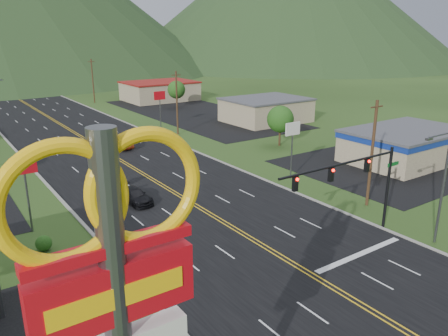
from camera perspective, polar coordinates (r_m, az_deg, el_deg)
pylon_sign at (r=10.62m, az=-13.60°, el=-20.43°), size 4.32×0.60×14.00m
traffic_signal at (r=34.56m, az=17.03°, el=-0.99°), size 13.10×0.43×7.00m
streetlight_east at (r=36.36m, az=26.57°, el=-1.45°), size 3.28×0.25×9.00m
building_east_near at (r=60.12m, az=22.71°, el=2.99°), size 15.40×10.40×4.10m
building_east_mid at (r=81.12m, az=5.51°, el=7.58°), size 14.40×11.40×4.30m
building_east_far at (r=108.06m, az=-8.37°, el=9.94°), size 16.40×12.40×4.50m
pole_sign_west_a at (r=38.00m, az=-24.62°, el=-0.64°), size 2.00×0.18×6.40m
pole_sign_east_a at (r=48.38m, az=8.94°, el=4.33°), size 2.00×0.18×6.40m
pole_sign_east_b at (r=74.45m, az=-8.39°, el=8.86°), size 2.00×0.18×6.40m
tree_east_a at (r=63.23m, az=7.37°, el=6.35°), size 3.84×3.84×5.82m
tree_east_b at (r=96.38m, az=-6.24°, el=10.13°), size 3.84×3.84×5.82m
utility_pole_a at (r=42.33m, az=18.76°, el=1.86°), size 1.60×0.28×10.00m
utility_pole_b at (r=70.27m, az=-6.17°, el=8.51°), size 1.60×0.28×10.00m
utility_pole_c at (r=106.86m, az=-16.76°, el=10.87°), size 1.60×0.28×10.00m
utility_pole_d at (r=145.26m, az=-21.92°, el=11.89°), size 1.60×0.28×10.00m
car_dark_mid at (r=42.89m, az=-11.65°, el=-3.60°), size 2.56×4.99×1.38m
car_red_far at (r=63.52m, az=-13.28°, el=3.23°), size 1.90×4.93×1.60m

